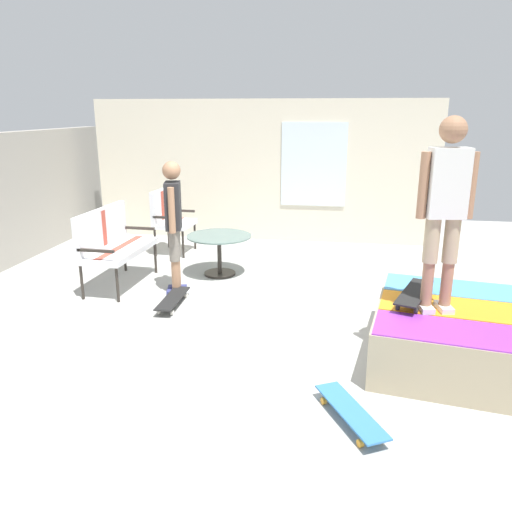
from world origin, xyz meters
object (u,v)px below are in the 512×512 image
(skate_ramp, at_px, (451,333))
(patio_chair_near_house, at_px, (168,215))
(person_watching, at_px, (174,218))
(skateboard_by_bench, at_px, (173,299))
(patio_table, at_px, (219,247))
(skateboard_on_ramp, at_px, (414,293))
(patio_bench, at_px, (111,240))
(skateboard_spare, at_px, (351,412))
(person_skater, at_px, (446,202))

(skate_ramp, relative_size, patio_chair_near_house, 2.17)
(person_watching, bearing_deg, skateboard_by_bench, -167.65)
(patio_table, xyz_separation_m, skateboard_on_ramp, (-2.03, -2.35, 0.20))
(patio_chair_near_house, xyz_separation_m, skateboard_on_ramp, (-3.04, -3.43, -0.01))
(patio_bench, relative_size, skateboard_on_ramp, 1.55)
(patio_table, relative_size, person_watching, 0.54)
(patio_table, bearing_deg, skate_ramp, -127.97)
(person_watching, bearing_deg, skateboard_spare, -139.21)
(skateboard_on_ramp, bearing_deg, skate_ramp, -101.81)
(patio_chair_near_house, height_order, skateboard_on_ramp, patio_chair_near_house)
(skateboard_spare, bearing_deg, skateboard_by_bench, 45.32)
(patio_bench, xyz_separation_m, person_skater, (-1.57, -3.79, 0.89))
(person_skater, distance_m, skateboard_spare, 1.91)
(skateboard_by_bench, height_order, skateboard_on_ramp, skateboard_on_ramp)
(patio_bench, bearing_deg, skateboard_on_ramp, -110.92)
(patio_bench, height_order, patio_chair_near_house, same)
(patio_chair_near_house, bearing_deg, skateboard_spare, -146.34)
(skateboard_by_bench, bearing_deg, patio_chair_near_house, 19.60)
(patio_bench, bearing_deg, skate_ramp, -110.15)
(person_skater, xyz_separation_m, skateboard_on_ramp, (0.18, 0.15, -0.90))
(patio_bench, distance_m, patio_table, 1.46)
(skate_ramp, height_order, skateboard_spare, skate_ramp)
(person_skater, bearing_deg, skateboard_by_bench, 70.86)
(skateboard_on_ramp, bearing_deg, skateboard_by_bench, 73.34)
(patio_table, bearing_deg, patio_bench, 116.40)
(person_skater, bearing_deg, patio_table, 48.52)
(skateboard_by_bench, bearing_deg, patio_bench, 59.14)
(person_skater, xyz_separation_m, skateboard_spare, (-1.06, 0.73, -1.42))
(skateboard_spare, bearing_deg, person_skater, -34.71)
(skate_ramp, xyz_separation_m, skateboard_by_bench, (0.86, 2.98, -0.17))
(person_skater, relative_size, skateboard_on_ramp, 2.05)
(patio_bench, distance_m, skateboard_on_ramp, 3.89)
(patio_table, bearing_deg, patio_chair_near_house, 46.96)
(patio_chair_near_house, xyz_separation_m, patio_table, (-1.01, -1.08, -0.21))
(skateboard_on_ramp, bearing_deg, patio_chair_near_house, 48.41)
(patio_bench, distance_m, skateboard_by_bench, 1.29)
(person_watching, relative_size, skateboard_on_ramp, 2.02)
(skate_ramp, bearing_deg, skateboard_spare, 141.38)
(person_watching, distance_m, skateboard_by_bench, 1.00)
(patio_table, bearing_deg, skateboard_by_bench, 167.35)
(person_skater, height_order, skateboard_spare, person_skater)
(skate_ramp, height_order, person_watching, person_watching)
(patio_table, xyz_separation_m, skateboard_spare, (-3.27, -1.77, -0.32))
(skateboard_by_bench, bearing_deg, skate_ramp, -106.10)
(skate_ramp, bearing_deg, skateboard_by_bench, 73.90)
(skateboard_spare, bearing_deg, skate_ramp, -38.62)
(skateboard_spare, distance_m, skateboard_on_ramp, 1.46)
(skate_ramp, relative_size, skateboard_by_bench, 2.75)
(patio_bench, distance_m, person_watching, 0.98)
(patio_table, relative_size, skateboard_by_bench, 1.12)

